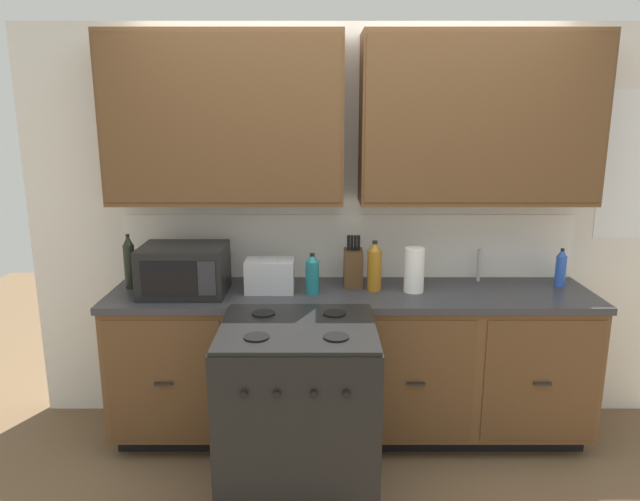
{
  "coord_description": "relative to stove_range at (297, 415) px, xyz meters",
  "views": [
    {
      "loc": [
        -0.18,
        -2.98,
        1.94
      ],
      "look_at": [
        -0.17,
        0.27,
        1.17
      ],
      "focal_mm": 32.99,
      "sensor_mm": 36.0,
      "label": 1
    }
  ],
  "objects": [
    {
      "name": "toaster",
      "position": [
        -0.18,
        0.62,
        0.54
      ],
      "size": [
        0.28,
        0.18,
        0.19
      ],
      "color": "#B7B7BC",
      "rests_on": "counter_run"
    },
    {
      "name": "bottle_teal",
      "position": [
        0.06,
        0.58,
        0.56
      ],
      "size": [
        0.08,
        0.08,
        0.24
      ],
      "color": "#1E707A",
      "rests_on": "counter_run"
    },
    {
      "name": "bottle_dark",
      "position": [
        -1.02,
        0.7,
        0.6
      ],
      "size": [
        0.07,
        0.07,
        0.32
      ],
      "color": "black",
      "rests_on": "counter_run"
    },
    {
      "name": "stove_range",
      "position": [
        0.0,
        0.0,
        0.0
      ],
      "size": [
        0.76,
        0.68,
        0.95
      ],
      "color": "black",
      "rests_on": "ground_plane"
    },
    {
      "name": "wall_unit",
      "position": [
        0.29,
        0.83,
        1.18
      ],
      "size": [
        3.98,
        0.4,
        2.44
      ],
      "color": "white",
      "rests_on": "ground_plane"
    },
    {
      "name": "sink_faucet",
      "position": [
        1.08,
        0.84,
        0.55
      ],
      "size": [
        0.02,
        0.02,
        0.2
      ],
      "primitive_type": "cylinder",
      "color": "#B2B5BA",
      "rests_on": "counter_run"
    },
    {
      "name": "bottle_blue",
      "position": [
        1.54,
        0.73,
        0.56
      ],
      "size": [
        0.06,
        0.06,
        0.23
      ],
      "color": "blue",
      "rests_on": "counter_run"
    },
    {
      "name": "ground_plane",
      "position": [
        0.29,
        0.33,
        -0.47
      ],
      "size": [
        8.0,
        8.0,
        0.0
      ],
      "primitive_type": "plane",
      "color": "brown"
    },
    {
      "name": "microwave",
      "position": [
        -0.67,
        0.59,
        0.59
      ],
      "size": [
        0.48,
        0.37,
        0.28
      ],
      "color": "black",
      "rests_on": "counter_run"
    },
    {
      "name": "paper_towel_roll",
      "position": [
        0.65,
        0.62,
        0.58
      ],
      "size": [
        0.12,
        0.12,
        0.26
      ],
      "primitive_type": "cylinder",
      "color": "white",
      "rests_on": "counter_run"
    },
    {
      "name": "knife_block",
      "position": [
        0.3,
        0.74,
        0.56
      ],
      "size": [
        0.11,
        0.14,
        0.31
      ],
      "color": "#52361E",
      "rests_on": "counter_run"
    },
    {
      "name": "bottle_amber",
      "position": [
        0.42,
        0.65,
        0.59
      ],
      "size": [
        0.08,
        0.08,
        0.3
      ],
      "color": "#9E6619",
      "rests_on": "counter_run"
    },
    {
      "name": "counter_run",
      "position": [
        0.29,
        0.63,
        0.0
      ],
      "size": [
        2.81,
        0.64,
        0.92
      ],
      "color": "black",
      "rests_on": "ground_plane"
    }
  ]
}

